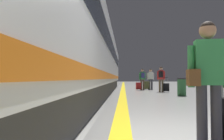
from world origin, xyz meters
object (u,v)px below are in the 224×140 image
Objects in this scene: suitcase_mid at (166,87)px; waste_bin at (182,87)px; passenger_near at (151,77)px; high_speed_train at (83,47)px; passenger_mid at (161,77)px; suitcase_near at (147,85)px; passenger_far at (142,77)px; suitcase_far at (138,86)px; traveller_foreground at (207,75)px.

waste_bin is (0.19, -3.15, 0.14)m from suitcase_mid.
passenger_near is 1.84× the size of waste_bin.
passenger_mid is at bearing 40.47° from high_speed_train.
high_speed_train is at bearing -120.26° from suitcase_near.
passenger_near is 1.01× the size of passenger_far.
passenger_near is 3.00m from passenger_mid.
high_speed_train reaches higher than waste_bin.
suitcase_near is at bearing 108.40° from suitcase_mid.
suitcase_mid is 3.15m from waste_bin.
high_speed_train reaches higher than suitcase_far.
suitcase_far is (-1.35, 2.27, -0.69)m from passenger_mid.
passenger_near is at bearing 36.39° from passenger_far.
passenger_far reaches higher than suitcase_mid.
suitcase_near is at bearing -154.76° from passenger_near.
passenger_mid is (0.64, -2.83, 0.65)m from suitcase_near.
passenger_far reaches higher than suitcase_far.
high_speed_train is at bearing -172.48° from waste_bin.
traveller_foreground is 14.79m from suitcase_near.
passenger_near is 6.28m from waste_bin.
passenger_far is 1.83× the size of waste_bin.
waste_bin reaches higher than suitcase_far.
suitcase_far is 0.64× the size of waste_bin.
traveller_foreground reaches higher than suitcase_mid.
passenger_far is at bearing 118.01° from suitcase_mid.
suitcase_far is (-1.68, 2.35, 0.00)m from suitcase_mid.
passenger_near reaches higher than traveller_foreground.
high_speed_train is 8.76m from traveller_foreground.
passenger_mid is 3.31m from waste_bin.
suitcase_mid is at bearing -13.96° from passenger_mid.
suitcase_far is at bearing 120.80° from passenger_mid.
high_speed_train is 7.29m from suitcase_far.
high_speed_train is 46.14× the size of suitcase_near.
suitcase_mid is at bearing 93.40° from waste_bin.
waste_bin is at bearing 7.52° from high_speed_train.
traveller_foreground is 0.96× the size of passenger_mid.
suitcase_mid is at bearing -54.46° from suitcase_far.
passenger_mid reaches higher than suitcase_near.
suitcase_near is 0.91m from suitcase_far.
high_speed_train is at bearing -142.05° from suitcase_mid.
passenger_near is 2.87× the size of suitcase_far.
passenger_near is 0.71m from suitcase_near.
suitcase_mid is at bearing 81.59° from traveller_foreground.
passenger_far reaches higher than waste_bin.
high_speed_train is 6.19m from passenger_mid.
suitcase_near is at bearing 102.79° from passenger_mid.
passenger_far is at bearing 60.90° from high_speed_train.
passenger_far is at bearing 112.64° from passenger_mid.
passenger_mid reaches higher than passenger_far.
passenger_mid is 0.77m from suitcase_mid.
passenger_far is at bearing 31.23° from suitcase_far.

